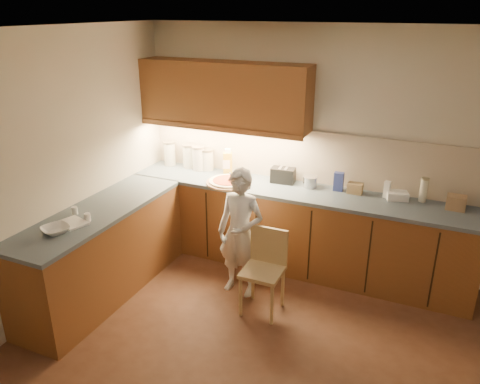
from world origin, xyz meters
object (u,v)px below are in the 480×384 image
at_px(wooden_chair, 265,265).
at_px(toaster, 283,175).
at_px(pizza_on_board, 229,182).
at_px(oil_jug, 228,163).
at_px(child, 240,233).

relative_size(wooden_chair, toaster, 3.00).
height_order(pizza_on_board, oil_jug, oil_jug).
height_order(oil_jug, toaster, oil_jug).
relative_size(oil_jug, toaster, 1.13).
relative_size(child, toaster, 4.86).
bearing_deg(toaster, oil_jug, 175.65).
relative_size(pizza_on_board, oil_jug, 1.60).
height_order(child, toaster, child).
relative_size(pizza_on_board, child, 0.37).
xyz_separation_m(child, wooden_chair, (0.33, -0.17, -0.19)).
distance_m(pizza_on_board, child, 0.77).
distance_m(pizza_on_board, toaster, 0.61).
bearing_deg(child, pizza_on_board, 128.18).
bearing_deg(toaster, child, -103.00).
height_order(child, wooden_chair, child).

